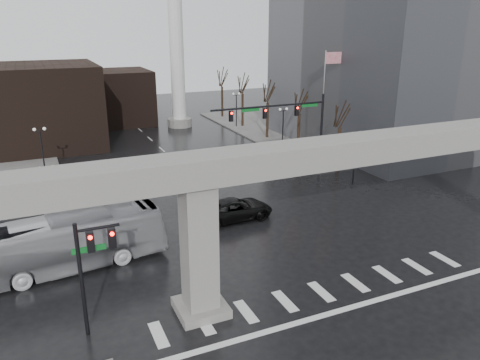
{
  "coord_description": "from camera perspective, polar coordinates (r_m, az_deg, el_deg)",
  "views": [
    {
      "loc": [
        -13.89,
        -20.54,
        14.74
      ],
      "look_at": [
        -1.49,
        7.18,
        4.5
      ],
      "focal_mm": 35.0,
      "sensor_mm": 36.0,
      "label": 1
    }
  ],
  "objects": [
    {
      "name": "lamp_right_2",
      "position": [
        69.2,
        -0.45,
        9.27
      ],
      "size": [
        1.22,
        0.32,
        5.11
      ],
      "color": "black",
      "rests_on": "ground"
    },
    {
      "name": "signal_mast_arm",
      "position": [
        46.37,
        6.02,
        7.46
      ],
      "size": [
        12.12,
        0.43,
        8.0
      ],
      "color": "black",
      "rests_on": "ground"
    },
    {
      "name": "signal_left_pole",
      "position": [
        23.64,
        -17.69,
        -9.15
      ],
      "size": [
        2.3,
        0.3,
        6.0
      ],
      "color": "black",
      "rests_on": "ground"
    },
    {
      "name": "ground",
      "position": [
        28.84,
        8.76,
        -12.34
      ],
      "size": [
        160.0,
        160.0,
        0.0
      ],
      "primitive_type": "plane",
      "color": "black",
      "rests_on": "ground"
    },
    {
      "name": "far_car",
      "position": [
        45.71,
        -5.98,
        0.61
      ],
      "size": [
        1.95,
        4.08,
        1.34
      ],
      "primitive_type": "imported",
      "rotation": [
        0.0,
        0.0,
        -0.09
      ],
      "color": "black",
      "rests_on": "ground"
    },
    {
      "name": "tree_right_2",
      "position": [
        62.64,
        3.39,
        7.73
      ],
      "size": [
        1.1,
        1.63,
        7.85
      ],
      "color": "black",
      "rests_on": "ground"
    },
    {
      "name": "lamp_right_1",
      "position": [
        56.86,
        5.27,
        7.13
      ],
      "size": [
        1.22,
        0.32,
        5.11
      ],
      "color": "black",
      "rests_on": "ground"
    },
    {
      "name": "smokestack",
      "position": [
        69.46,
        -7.82,
        17.33
      ],
      "size": [
        3.6,
        3.6,
        30.0
      ],
      "color": "silver",
      "rests_on": "ground"
    },
    {
      "name": "tree_right_1",
      "position": [
        55.82,
        7.18,
        6.2
      ],
      "size": [
        1.09,
        1.61,
        7.67
      ],
      "color": "black",
      "rests_on": "ground"
    },
    {
      "name": "building_far_left",
      "position": [
        63.29,
        -24.16,
        8.18
      ],
      "size": [
        16.0,
        14.0,
        10.0
      ],
      "primitive_type": "cube",
      "color": "black",
      "rests_on": "ground"
    },
    {
      "name": "lamp_left_1",
      "position": [
        49.83,
        -23.06,
        4.07
      ],
      "size": [
        1.22,
        0.32,
        5.11
      ],
      "color": "black",
      "rests_on": "ground"
    },
    {
      "name": "elevated_guideway",
      "position": [
        26.71,
        11.77,
        1.12
      ],
      "size": [
        48.0,
        2.6,
        8.7
      ],
      "color": "gray",
      "rests_on": "ground"
    },
    {
      "name": "pickup_truck",
      "position": [
        36.75,
        -0.67,
        -3.58
      ],
      "size": [
        6.16,
        2.97,
        1.69
      ],
      "primitive_type": "imported",
      "rotation": [
        0.0,
        0.0,
        1.6
      ],
      "color": "black",
      "rests_on": "ground"
    },
    {
      "name": "building_far_mid",
      "position": [
        74.28,
        -14.85,
        9.72
      ],
      "size": [
        10.0,
        10.0,
        8.0
      ],
      "primitive_type": "cube",
      "color": "black",
      "rests_on": "ground"
    },
    {
      "name": "lamp_right_0",
      "position": [
        45.5,
        13.89,
        3.75
      ],
      "size": [
        1.22,
        0.32,
        5.11
      ],
      "color": "black",
      "rests_on": "ground"
    },
    {
      "name": "sidewalk_ne",
      "position": [
        70.73,
        10.93,
        6.34
      ],
      "size": [
        28.0,
        36.0,
        0.15
      ],
      "primitive_type": "cube",
      "color": "slate",
      "rests_on": "ground"
    },
    {
      "name": "tree_right_4",
      "position": [
        76.96,
        -2.17,
        9.89
      ],
      "size": [
        1.12,
        1.69,
        8.19
      ],
      "color": "black",
      "rests_on": "ground"
    },
    {
      "name": "tree_right_3",
      "position": [
        69.71,
        0.33,
        8.93
      ],
      "size": [
        1.11,
        1.66,
        8.02
      ],
      "color": "black",
      "rests_on": "ground"
    },
    {
      "name": "flagpole_assembly",
      "position": [
        52.09,
        10.42,
        10.38
      ],
      "size": [
        2.06,
        0.12,
        12.0
      ],
      "color": "silver",
      "rests_on": "ground"
    },
    {
      "name": "lamp_left_0",
      "position": [
        36.33,
        -22.24,
        -0.87
      ],
      "size": [
        1.22,
        0.32,
        5.11
      ],
      "color": "black",
      "rests_on": "ground"
    },
    {
      "name": "lamp_left_2",
      "position": [
        63.54,
        -23.53,
        6.89
      ],
      "size": [
        1.22,
        0.32,
        5.11
      ],
      "color": "black",
      "rests_on": "ground"
    },
    {
      "name": "tree_right_0",
      "position": [
        49.37,
        11.96,
        4.22
      ],
      "size": [
        1.09,
        1.58,
        7.5
      ],
      "color": "black",
      "rests_on": "ground"
    },
    {
      "name": "city_bus",
      "position": [
        31.19,
        -21.04,
        -7.22
      ],
      "size": [
        13.15,
        4.39,
        3.59
      ],
      "primitive_type": "imported",
      "rotation": [
        0.0,
        0.0,
        1.68
      ],
      "color": "#ABABB0",
      "rests_on": "ground"
    }
  ]
}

